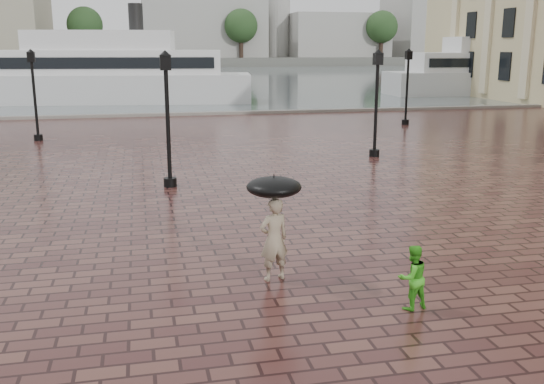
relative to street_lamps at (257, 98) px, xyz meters
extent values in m
plane|color=#361918|center=(1.50, -17.50, -2.33)|extent=(300.00, 300.00, 0.00)
plane|color=#475257|center=(1.50, 74.50, -2.33)|extent=(240.00, 240.00, 0.00)
cube|color=slate|center=(1.50, 14.50, -2.33)|extent=(80.00, 0.60, 0.30)
cube|color=#4C4C47|center=(1.50, 142.50, -1.33)|extent=(300.00, 60.00, 2.00)
cube|color=#989690|center=(11.50, 132.50, 6.67)|extent=(30.00, 22.00, 14.00)
cube|color=#989690|center=(46.50, 132.50, 5.17)|extent=(25.00, 22.00, 11.00)
cube|color=#989690|center=(81.50, 132.50, 7.67)|extent=(35.00, 22.00, 16.00)
cylinder|color=#989690|center=(31.50, 132.50, 9.67)|extent=(6.00, 6.00, 20.00)
cylinder|color=#2D2119|center=(-16.50, 120.50, 1.67)|extent=(1.00, 1.00, 8.00)
sphere|color=#1C3719|center=(-16.50, 120.50, 7.17)|extent=(8.00, 8.00, 8.00)
cylinder|color=#2D2119|center=(19.50, 120.50, 1.67)|extent=(1.00, 1.00, 8.00)
sphere|color=#1C3719|center=(19.50, 120.50, 7.17)|extent=(8.00, 8.00, 8.00)
cylinder|color=#2D2119|center=(55.50, 120.50, 1.67)|extent=(1.00, 1.00, 8.00)
sphere|color=#1C3719|center=(55.50, 120.50, 7.17)|extent=(8.00, 8.00, 8.00)
cylinder|color=#2D2119|center=(91.50, 120.50, 1.67)|extent=(1.00, 1.00, 8.00)
sphere|color=#1C3719|center=(91.50, 120.50, 7.17)|extent=(8.00, 8.00, 8.00)
cylinder|color=black|center=(-4.50, -7.50, -2.18)|extent=(0.44, 0.44, 0.30)
cylinder|color=black|center=(-4.50, -7.50, -0.33)|extent=(0.14, 0.14, 4.00)
cube|color=black|center=(-4.50, -7.50, 1.82)|extent=(0.35, 0.35, 0.50)
sphere|color=beige|center=(-4.50, -7.50, 1.82)|extent=(0.28, 0.28, 0.28)
cylinder|color=black|center=(4.50, -3.50, -2.18)|extent=(0.44, 0.44, 0.30)
cylinder|color=black|center=(4.50, -3.50, -0.33)|extent=(0.14, 0.14, 4.00)
cube|color=black|center=(4.50, -3.50, 1.82)|extent=(0.35, 0.35, 0.50)
sphere|color=beige|center=(4.50, -3.50, 1.82)|extent=(0.28, 0.28, 0.28)
cylinder|color=black|center=(-10.50, 4.50, -2.18)|extent=(0.44, 0.44, 0.30)
cylinder|color=black|center=(-10.50, 4.50, -0.33)|extent=(0.14, 0.14, 4.00)
cube|color=black|center=(-10.50, 4.50, 1.82)|extent=(0.35, 0.35, 0.50)
sphere|color=beige|center=(-10.50, 4.50, 1.82)|extent=(0.28, 0.28, 0.28)
cylinder|color=black|center=(10.50, 6.50, -2.18)|extent=(0.44, 0.44, 0.30)
cylinder|color=black|center=(10.50, 6.50, -0.33)|extent=(0.14, 0.14, 4.00)
cube|color=black|center=(10.50, 6.50, 1.82)|extent=(0.35, 0.35, 0.50)
sphere|color=beige|center=(10.50, 6.50, 1.82)|extent=(0.28, 0.28, 0.28)
imported|color=gray|center=(-2.88, -16.55, -1.46)|extent=(0.71, 0.56, 1.73)
imported|color=green|center=(-0.75, -18.47, -1.72)|extent=(0.66, 0.56, 1.20)
cube|color=#BABABA|center=(-8.24, 25.92, -1.14)|extent=(25.35, 9.20, 2.38)
cube|color=silver|center=(-8.24, 25.92, 1.04)|extent=(20.33, 7.75, 1.98)
cube|color=silver|center=(-8.24, 25.92, 2.83)|extent=(12.40, 6.11, 1.59)
cylinder|color=black|center=(-5.30, 25.53, 4.61)|extent=(1.19, 1.19, 2.38)
cube|color=black|center=(-8.59, 23.32, 1.04)|extent=(18.68, 2.61, 0.89)
cube|color=black|center=(-7.89, 28.53, 1.04)|extent=(18.68, 2.61, 0.89)
cube|color=#BABABA|center=(30.29, 27.35, -1.21)|extent=(23.48, 6.87, 2.23)
cube|color=silver|center=(30.29, 27.35, 0.83)|extent=(18.81, 5.87, 1.86)
cube|color=silver|center=(30.29, 27.35, 2.50)|extent=(11.36, 4.89, 1.49)
cylinder|color=black|center=(33.07, 27.19, 4.17)|extent=(1.11, 1.11, 2.23)
cube|color=black|center=(30.15, 24.89, 0.83)|extent=(17.61, 1.09, 0.84)
cube|color=black|center=(30.43, 29.80, 0.83)|extent=(17.61, 1.09, 0.84)
cylinder|color=black|center=(-2.88, -16.55, -0.86)|extent=(0.02, 0.02, 0.95)
ellipsoid|color=black|center=(-2.88, -16.55, -0.38)|extent=(1.10, 1.10, 0.39)
camera|label=1|loc=(-5.42, -27.94, 2.33)|focal=40.00mm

